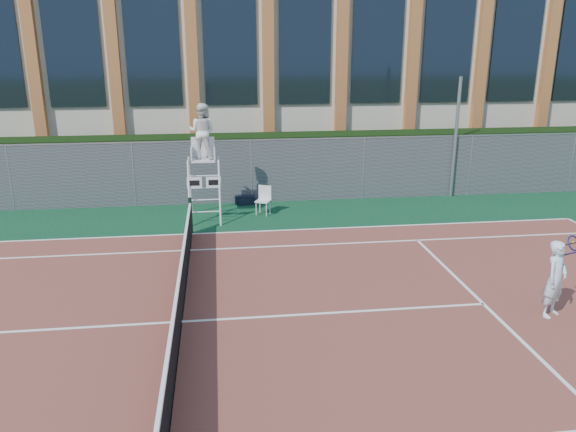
{
  "coord_description": "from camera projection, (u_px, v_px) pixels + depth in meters",
  "views": [
    {
      "loc": [
        0.85,
        -10.33,
        5.37
      ],
      "look_at": [
        2.55,
        3.0,
        1.24
      ],
      "focal_mm": 35.0,
      "sensor_mm": 36.0,
      "label": 1
    }
  ],
  "objects": [
    {
      "name": "ground",
      "position": [
        181.0,
        323.0,
        11.27
      ],
      "size": [
        120.0,
        120.0,
        0.0
      ],
      "primitive_type": "plane",
      "color": "#233814"
    },
    {
      "name": "apron",
      "position": [
        184.0,
        301.0,
        12.22
      ],
      "size": [
        36.0,
        20.0,
        0.01
      ],
      "primitive_type": "cube",
      "color": "#0C371D",
      "rests_on": "ground"
    },
    {
      "name": "tennis_court",
      "position": [
        181.0,
        322.0,
        11.26
      ],
      "size": [
        23.77,
        10.97,
        0.02
      ],
      "primitive_type": "cube",
      "color": "brown",
      "rests_on": "apron"
    },
    {
      "name": "tennis_net",
      "position": [
        180.0,
        299.0,
        11.11
      ],
      "size": [
        0.1,
        11.3,
        1.1
      ],
      "color": "black",
      "rests_on": "ground"
    },
    {
      "name": "fence",
      "position": [
        193.0,
        174.0,
        19.29
      ],
      "size": [
        40.0,
        0.06,
        2.2
      ],
      "primitive_type": null,
      "color": "#595E60",
      "rests_on": "ground"
    },
    {
      "name": "hedge",
      "position": [
        195.0,
        166.0,
        20.43
      ],
      "size": [
        40.0,
        1.4,
        2.2
      ],
      "primitive_type": "cube",
      "color": "black",
      "rests_on": "ground"
    },
    {
      "name": "building",
      "position": [
        197.0,
        70.0,
        27.07
      ],
      "size": [
        45.0,
        10.6,
        8.22
      ],
      "color": "beige",
      "rests_on": "ground"
    },
    {
      "name": "steel_pole",
      "position": [
        455.0,
        138.0,
        20.01
      ],
      "size": [
        0.12,
        0.12,
        4.29
      ],
      "primitive_type": "cylinder",
      "color": "#9EA0A5",
      "rests_on": "ground"
    },
    {
      "name": "umpire_chair",
      "position": [
        202.0,
        135.0,
        17.21
      ],
      "size": [
        1.03,
        1.59,
        3.7
      ],
      "color": "white",
      "rests_on": "ground"
    },
    {
      "name": "plastic_chair",
      "position": [
        264.0,
        198.0,
        18.34
      ],
      "size": [
        0.58,
        0.58,
        0.94
      ],
      "color": "silver",
      "rests_on": "apron"
    },
    {
      "name": "sports_bag_near",
      "position": [
        245.0,
        200.0,
        19.59
      ],
      "size": [
        0.69,
        0.31,
        0.29
      ],
      "primitive_type": "cube",
      "rotation": [
        0.0,
        0.0,
        -0.06
      ],
      "color": "black",
      "rests_on": "apron"
    },
    {
      "name": "sports_bag_far",
      "position": [
        247.0,
        201.0,
        19.52
      ],
      "size": [
        0.61,
        0.36,
        0.23
      ],
      "primitive_type": "cube",
      "rotation": [
        0.0,
        0.0,
        0.2
      ],
      "color": "black",
      "rests_on": "apron"
    },
    {
      "name": "tennis_player",
      "position": [
        556.0,
        279.0,
        11.31
      ],
      "size": [
        0.97,
        0.75,
        1.63
      ],
      "color": "white",
      "rests_on": "tennis_court"
    }
  ]
}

